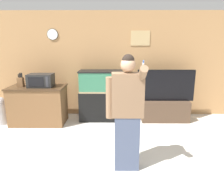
% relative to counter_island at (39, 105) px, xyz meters
% --- Properties ---
extents(wall_back_paneled, '(10.00, 0.08, 2.60)m').
position_rel_counter_island_xyz_m(wall_back_paneled, '(1.34, 0.64, 0.86)').
color(wall_back_paneled, '#A87A4C').
rests_on(wall_back_paneled, ground_plane).
extents(counter_island, '(1.25, 0.67, 0.88)m').
position_rel_counter_island_xyz_m(counter_island, '(0.00, 0.00, 0.00)').
color(counter_island, brown).
rests_on(counter_island, ground_plane).
extents(microwave, '(0.54, 0.35, 0.29)m').
position_rel_counter_island_xyz_m(microwave, '(0.12, -0.05, 0.58)').
color(microwave, black).
rests_on(microwave, counter_island).
extents(knife_block, '(0.12, 0.11, 0.31)m').
position_rel_counter_island_xyz_m(knife_block, '(-0.35, -0.03, 0.55)').
color(knife_block, brown).
rests_on(knife_block, counter_island).
extents(aquarium_on_stand, '(1.03, 0.47, 1.21)m').
position_rel_counter_island_xyz_m(aquarium_on_stand, '(1.44, 0.24, 0.16)').
color(aquarium_on_stand, black).
rests_on(aquarium_on_stand, ground_plane).
extents(tv_on_stand, '(1.34, 0.40, 1.24)m').
position_rel_counter_island_xyz_m(tv_on_stand, '(2.97, 0.17, -0.07)').
color(tv_on_stand, '#4C3828').
rests_on(tv_on_stand, ground_plane).
extents(person_standing, '(0.54, 0.41, 1.70)m').
position_rel_counter_island_xyz_m(person_standing, '(1.92, -1.70, 0.45)').
color(person_standing, '#424C66').
rests_on(person_standing, ground_plane).
extents(trash_bin, '(0.27, 0.27, 0.64)m').
position_rel_counter_island_xyz_m(trash_bin, '(-0.87, -0.04, -0.12)').
color(trash_bin, '#B7B7BC').
rests_on(trash_bin, ground_plane).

